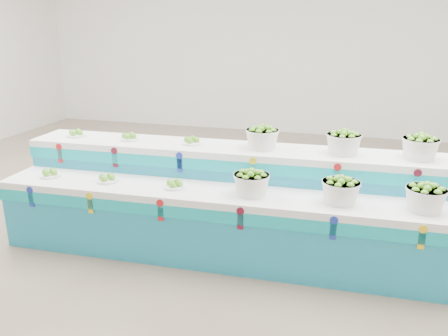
{
  "coord_description": "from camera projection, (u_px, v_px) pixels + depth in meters",
  "views": [
    {
      "loc": [
        1.86,
        -4.6,
        2.24
      ],
      "look_at": [
        0.67,
        -0.47,
        0.87
      ],
      "focal_mm": 36.22,
      "sensor_mm": 36.0,
      "label": 1
    }
  ],
  "objects": [
    {
      "name": "back_wall",
      "position": [
        266.0,
        36.0,
        9.35
      ],
      "size": [
        10.0,
        0.0,
        10.0
      ],
      "primitive_type": "plane",
      "rotation": [
        1.57,
        0.0,
        0.0
      ],
      "color": "silver",
      "rests_on": "ground"
    },
    {
      "name": "basket_lower_right",
      "position": [
        426.0,
        197.0,
        3.83
      ],
      "size": [
        0.35,
        0.35,
        0.24
      ],
      "primitive_type": null,
      "rotation": [
        0.0,
        0.0,
        0.03
      ],
      "color": "silver",
      "rests_on": "display_stand"
    },
    {
      "name": "basket_upper_right",
      "position": [
        420.0,
        147.0,
        4.25
      ],
      "size": [
        0.35,
        0.35,
        0.24
      ],
      "primitive_type": null,
      "rotation": [
        0.0,
        0.0,
        0.03
      ],
      "color": "silver",
      "rests_on": "display_stand"
    },
    {
      "name": "plate_lower_mid",
      "position": [
        107.0,
        178.0,
        4.56
      ],
      "size": [
        0.22,
        0.22,
        0.09
      ],
      "primitive_type": "cylinder",
      "rotation": [
        0.0,
        0.0,
        0.03
      ],
      "color": "white",
      "rests_on": "display_stand"
    },
    {
      "name": "display_stand",
      "position": [
        224.0,
        201.0,
        4.62
      ],
      "size": [
        4.5,
        1.29,
        1.02
      ],
      "primitive_type": null,
      "rotation": [
        0.0,
        0.0,
        0.03
      ],
      "color": "#2091B7",
      "rests_on": "ground"
    },
    {
      "name": "basket_lower_mid",
      "position": [
        341.0,
        190.0,
        4.0
      ],
      "size": [
        0.35,
        0.35,
        0.24
      ],
      "primitive_type": null,
      "rotation": [
        0.0,
        0.0,
        0.03
      ],
      "color": "silver",
      "rests_on": "display_stand"
    },
    {
      "name": "basket_upper_mid",
      "position": [
        344.0,
        142.0,
        4.42
      ],
      "size": [
        0.35,
        0.35,
        0.24
      ],
      "primitive_type": null,
      "rotation": [
        0.0,
        0.0,
        0.03
      ],
      "color": "silver",
      "rests_on": "display_stand"
    },
    {
      "name": "plate_lower_right",
      "position": [
        175.0,
        183.0,
        4.39
      ],
      "size": [
        0.22,
        0.22,
        0.09
      ],
      "primitive_type": "cylinder",
      "rotation": [
        0.0,
        0.0,
        0.03
      ],
      "color": "white",
      "rests_on": "display_stand"
    },
    {
      "name": "basket_lower_left",
      "position": [
        251.0,
        183.0,
        4.19
      ],
      "size": [
        0.35,
        0.35,
        0.24
      ],
      "primitive_type": null,
      "rotation": [
        0.0,
        0.0,
        0.03
      ],
      "color": "silver",
      "rests_on": "display_stand"
    },
    {
      "name": "plate_upper_right",
      "position": [
        192.0,
        140.0,
        4.81
      ],
      "size": [
        0.22,
        0.22,
        0.09
      ],
      "primitive_type": "cylinder",
      "rotation": [
        0.0,
        0.0,
        0.03
      ],
      "color": "white",
      "rests_on": "display_stand"
    },
    {
      "name": "ground",
      "position": [
        181.0,
        221.0,
        5.38
      ],
      "size": [
        10.0,
        10.0,
        0.0
      ],
      "primitive_type": "plane",
      "color": "brown",
      "rests_on": "ground"
    },
    {
      "name": "plate_upper_left",
      "position": [
        76.0,
        133.0,
        5.13
      ],
      "size": [
        0.22,
        0.22,
        0.09
      ],
      "primitive_type": "cylinder",
      "rotation": [
        0.0,
        0.0,
        0.03
      ],
      "color": "white",
      "rests_on": "display_stand"
    },
    {
      "name": "plate_lower_left",
      "position": [
        50.0,
        172.0,
        4.71
      ],
      "size": [
        0.22,
        0.22,
        0.09
      ],
      "primitive_type": "cylinder",
      "rotation": [
        0.0,
        0.0,
        0.03
      ],
      "color": "white",
      "rests_on": "display_stand"
    },
    {
      "name": "plate_upper_mid",
      "position": [
        129.0,
        136.0,
        4.98
      ],
      "size": [
        0.22,
        0.22,
        0.09
      ],
      "primitive_type": "cylinder",
      "rotation": [
        0.0,
        0.0,
        0.03
      ],
      "color": "white",
      "rests_on": "display_stand"
    },
    {
      "name": "basket_upper_left",
      "position": [
        262.0,
        137.0,
        4.6
      ],
      "size": [
        0.35,
        0.35,
        0.24
      ],
      "primitive_type": null,
      "rotation": [
        0.0,
        0.0,
        0.03
      ],
      "color": "silver",
      "rests_on": "display_stand"
    }
  ]
}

